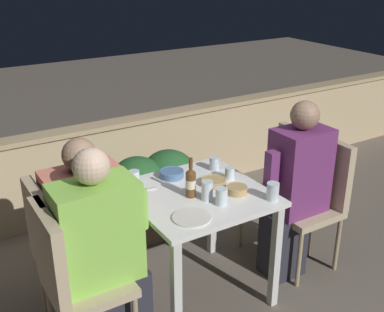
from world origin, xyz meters
name	(u,v)px	position (x,y,z in m)	size (l,w,h in m)	color
ground_plane	(197,292)	(0.00, 0.00, 0.00)	(16.00, 16.00, 0.00)	#665B51
parapet_wall	(110,165)	(0.00, 1.44, 0.40)	(9.00, 0.18, 0.79)	tan
dining_table	(197,209)	(0.00, 0.00, 0.64)	(0.81, 0.81, 0.76)	white
planter_hedge	(139,194)	(-0.02, 0.83, 0.38)	(1.00, 0.47, 0.68)	brown
chair_left_near	(69,272)	(-0.87, -0.13, 0.57)	(0.43, 0.42, 0.95)	tan
person_green_blouse	(105,253)	(-0.67, -0.13, 0.62)	(0.51, 0.26, 1.24)	#282833
chair_left_far	(59,246)	(-0.84, 0.14, 0.57)	(0.43, 0.42, 0.95)	tan
person_coral_top	(93,232)	(-0.64, 0.14, 0.60)	(0.50, 0.26, 1.19)	#282833
chair_right_near	(315,191)	(0.91, -0.12, 0.57)	(0.43, 0.42, 0.95)	tan
person_purple_stripe	(294,190)	(0.70, -0.12, 0.64)	(0.47, 0.26, 1.26)	#282833
chair_right_far	(288,181)	(0.86, 0.11, 0.57)	(0.43, 0.42, 0.95)	tan
beer_bottle	(191,182)	(-0.06, -0.03, 0.85)	(0.06, 0.06, 0.25)	brown
plate_0	(191,218)	(-0.20, -0.25, 0.76)	(0.22, 0.22, 0.01)	silver
bowl_0	(213,181)	(0.15, 0.04, 0.78)	(0.16, 0.16, 0.04)	tan
bowl_1	(237,189)	(0.20, -0.14, 0.78)	(0.13, 0.13, 0.05)	tan
bowl_2	(172,173)	(-0.03, 0.27, 0.78)	(0.16, 0.16, 0.05)	#4C709E
glass_cup_0	(208,190)	(0.00, -0.11, 0.82)	(0.07, 0.07, 0.12)	silver
glass_cup_1	(273,191)	(0.33, -0.32, 0.81)	(0.07, 0.07, 0.11)	silver
glass_cup_2	(134,176)	(-0.27, 0.34, 0.79)	(0.07, 0.07, 0.08)	silver
glass_cup_3	(222,196)	(0.04, -0.21, 0.81)	(0.07, 0.07, 0.10)	silver
glass_cup_4	(214,164)	(0.28, 0.23, 0.80)	(0.07, 0.07, 0.09)	silver
glass_cup_5	(230,173)	(0.28, 0.05, 0.80)	(0.06, 0.06, 0.08)	silver
fork_0	(143,190)	(-0.28, 0.19, 0.76)	(0.17, 0.05, 0.01)	silver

